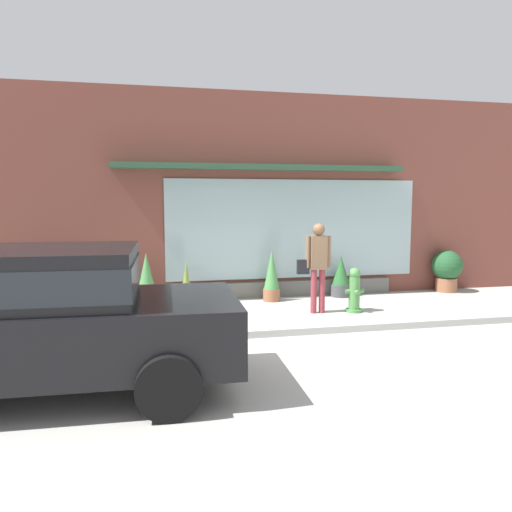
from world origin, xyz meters
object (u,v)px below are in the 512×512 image
at_px(potted_plant_trailing_edge, 341,277).
at_px(potted_plant_near_hydrant, 186,284).
at_px(potted_plant_doorstep, 65,278).
at_px(potted_plant_by_entrance, 272,276).
at_px(fire_hydrant, 354,290).
at_px(potted_plant_window_left, 447,269).
at_px(potted_plant_corner_tall, 21,288).
at_px(potted_plant_window_center, 147,280).
at_px(parked_car_black, 42,312).
at_px(pedestrian_with_handbag, 317,261).

height_order(potted_plant_trailing_edge, potted_plant_near_hydrant, potted_plant_near_hydrant).
relative_size(potted_plant_doorstep, potted_plant_by_entrance, 1.21).
relative_size(fire_hydrant, potted_plant_by_entrance, 0.78).
xyz_separation_m(potted_plant_window_left, potted_plant_near_hydrant, (-6.32, -0.25, -0.11)).
bearing_deg(potted_plant_corner_tall, potted_plant_near_hydrant, 1.39).
bearing_deg(potted_plant_corner_tall, potted_plant_window_center, 6.14).
distance_m(fire_hydrant, potted_plant_near_hydrant, 3.49).
xyz_separation_m(parked_car_black, potted_plant_window_center, (1.12, 4.67, -0.42)).
relative_size(parked_car_black, potted_plant_by_entrance, 3.75).
xyz_separation_m(potted_plant_by_entrance, potted_plant_corner_tall, (-5.11, -0.14, -0.04)).
bearing_deg(potted_plant_corner_tall, potted_plant_trailing_edge, 2.44).
height_order(parked_car_black, potted_plant_window_left, parked_car_black).
bearing_deg(potted_plant_by_entrance, fire_hydrant, -46.12).
bearing_deg(potted_plant_trailing_edge, potted_plant_corner_tall, -177.56).
distance_m(potted_plant_by_entrance, potted_plant_corner_tall, 5.11).
bearing_deg(potted_plant_window_center, potted_plant_doorstep, -175.23).
xyz_separation_m(pedestrian_with_handbag, potted_plant_corner_tall, (-5.69, 1.19, -0.53)).
xyz_separation_m(potted_plant_window_left, potted_plant_by_entrance, (-4.44, -0.19, -0.01)).
bearing_deg(potted_plant_window_left, parked_car_black, -150.14).
relative_size(fire_hydrant, pedestrian_with_handbag, 0.50).
relative_size(parked_car_black, potted_plant_doorstep, 3.09).
bearing_deg(potted_plant_trailing_edge, potted_plant_doorstep, -178.43).
xyz_separation_m(potted_plant_trailing_edge, potted_plant_corner_tall, (-6.79, -0.29, 0.06)).
bearing_deg(potted_plant_doorstep, pedestrian_with_handbag, -15.11).
xyz_separation_m(potted_plant_near_hydrant, potted_plant_by_entrance, (1.88, 0.06, 0.10)).
distance_m(fire_hydrant, parked_car_black, 6.07).
bearing_deg(pedestrian_with_handbag, potted_plant_window_left, -154.11).
bearing_deg(potted_plant_near_hydrant, potted_plant_window_center, 167.56).
height_order(fire_hydrant, potted_plant_by_entrance, potted_plant_by_entrance).
xyz_separation_m(parked_car_black, potted_plant_near_hydrant, (1.94, 4.49, -0.50)).
bearing_deg(potted_plant_doorstep, potted_plant_trailing_edge, 1.57).
xyz_separation_m(pedestrian_with_handbag, potted_plant_by_entrance, (-0.58, 1.33, -0.49)).
relative_size(potted_plant_window_left, potted_plant_by_entrance, 0.88).
distance_m(parked_car_black, potted_plant_corner_tall, 4.62).
bearing_deg(parked_car_black, fire_hydrant, 33.13).
xyz_separation_m(pedestrian_with_handbag, potted_plant_near_hydrant, (-2.46, 1.27, -0.59)).
bearing_deg(potted_plant_near_hydrant, fire_hydrant, -22.61).
bearing_deg(fire_hydrant, potted_plant_window_left, 27.15).
height_order(potted_plant_window_left, potted_plant_trailing_edge, potted_plant_window_left).
distance_m(parked_car_black, potted_plant_window_left, 9.53).
xyz_separation_m(fire_hydrant, potted_plant_window_left, (3.10, 1.59, 0.13)).
bearing_deg(potted_plant_near_hydrant, potted_plant_window_left, 2.23).
distance_m(potted_plant_window_left, potted_plant_corner_tall, 9.56).
bearing_deg(fire_hydrant, potted_plant_corner_tall, 168.92).
bearing_deg(potted_plant_window_center, pedestrian_with_handbag, -23.84).
height_order(potted_plant_by_entrance, potted_plant_corner_tall, potted_plant_by_entrance).
height_order(potted_plant_window_left, potted_plant_by_entrance, potted_plant_by_entrance).
bearing_deg(potted_plant_doorstep, fire_hydrant, -13.85).
bearing_deg(potted_plant_window_center, potted_plant_by_entrance, -2.60).
distance_m(potted_plant_near_hydrant, potted_plant_by_entrance, 1.88).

